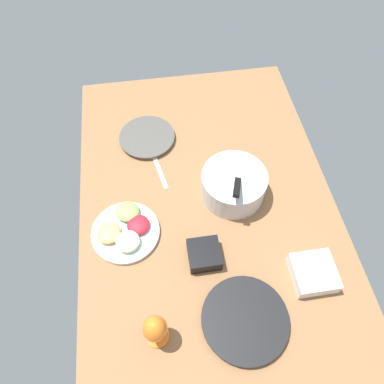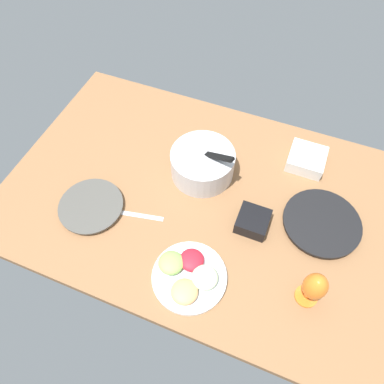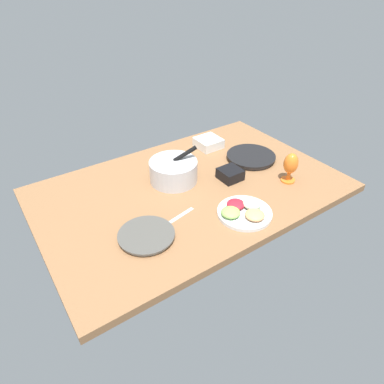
{
  "view_description": "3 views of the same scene",
  "coord_description": "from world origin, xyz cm",
  "views": [
    {
      "loc": [
        72.26,
        -17.46,
        125.8
      ],
      "look_at": [
        -4.22,
        -5.97,
        4.27
      ],
      "focal_mm": 33.31,
      "sensor_mm": 36.0,
      "label": 1
    },
    {
      "loc": [
        24.51,
        -72.36,
        119.83
      ],
      "look_at": [
        -3.4,
        -2.47,
        4.27
      ],
      "focal_mm": 32.66,
      "sensor_mm": 36.0,
      "label": 2
    },
    {
      "loc": [
        -84.69,
        -124.77,
        103.28
      ],
      "look_at": [
        -5.64,
        -9.17,
        4.27
      ],
      "focal_mm": 31.67,
      "sensor_mm": 36.0,
      "label": 3
    }
  ],
  "objects": [
    {
      "name": "ground_plane",
      "position": [
        0.0,
        0.0,
        -2.0
      ],
      "size": [
        160.0,
        104.0,
        4.0
      ],
      "primitive_type": "cube",
      "color": "#8C603D"
    },
    {
      "name": "dinner_plate_left",
      "position": [
        -38.68,
        -21.69,
        1.16
      ],
      "size": [
        25.43,
        25.43,
        2.22
      ],
      "color": "silver",
      "rests_on": "ground_plane"
    },
    {
      "name": "dinner_plate_right",
      "position": [
        47.22,
        4.3,
        1.54
      ],
      "size": [
        29.61,
        29.61,
        2.97
      ],
      "color": "#4C4C51",
      "rests_on": "ground_plane"
    },
    {
      "name": "mixing_bowl",
      "position": [
        -4.1,
        10.95,
        6.51
      ],
      "size": [
        27.04,
        26.15,
        18.66
      ],
      "color": "silver",
      "rests_on": "ground_plane"
    },
    {
      "name": "fruit_platter",
      "position": [
        7.91,
        -33.76,
        2.12
      ],
      "size": [
        26.44,
        26.44,
        5.53
      ],
      "color": "silver",
      "rests_on": "ground_plane"
    },
    {
      "name": "hurricane_glass_orange",
      "position": [
        47.66,
        -25.26,
        10.18
      ],
      "size": [
        7.8,
        7.8,
        17.09
      ],
      "color": "orange",
      "rests_on": "ground_plane"
    },
    {
      "name": "square_bowl_white",
      "position": [
        35.4,
        31.96,
        3.28
      ],
      "size": [
        14.97,
        14.97,
        5.9
      ],
      "color": "white",
      "rests_on": "ground_plane"
    },
    {
      "name": "square_bowl_black",
      "position": [
        22.61,
        -5.48,
        3.36
      ],
      "size": [
        11.7,
        11.7,
        6.03
      ],
      "color": "black",
      "rests_on": "ground_plane"
    },
    {
      "name": "fork_by_left_plate",
      "position": [
        -18.84,
        -17.75,
        0.3
      ],
      "size": [
        18.0,
        5.33,
        0.6
      ],
      "primitive_type": "cube",
      "rotation": [
        0.0,
        0.0,
        0.2
      ],
      "color": "silver",
      "rests_on": "ground_plane"
    }
  ]
}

